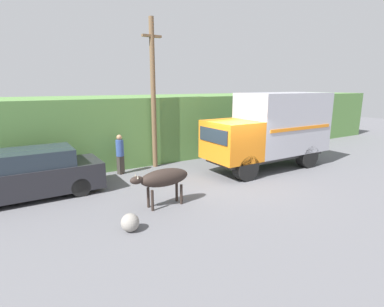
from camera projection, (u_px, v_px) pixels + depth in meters
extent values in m
plane|color=slate|center=(237.00, 181.00, 12.20)|extent=(60.00, 60.00, 0.00)
cube|color=#568442|center=(164.00, 124.00, 17.28)|extent=(32.00, 5.00, 3.25)
cube|color=#2D2D2D|center=(267.00, 155.00, 14.01)|extent=(5.69, 1.76, 0.18)
cube|color=orange|center=(231.00, 140.00, 12.69)|extent=(1.86, 2.20, 1.65)
cube|color=#232D38|center=(213.00, 135.00, 12.14)|extent=(0.04, 1.87, 0.58)
cube|color=#ADADB7|center=(282.00, 123.00, 14.16)|extent=(4.33, 2.20, 2.77)
cube|color=orange|center=(302.00, 128.00, 13.26)|extent=(3.90, 0.03, 0.14)
cylinder|color=black|center=(245.00, 168.00, 12.25)|extent=(1.07, 0.48, 1.07)
cylinder|color=black|center=(307.00, 156.00, 14.24)|extent=(1.07, 0.48, 1.07)
ellipsoid|color=#2D231E|center=(165.00, 178.00, 9.52)|extent=(1.66, 0.57, 0.57)
ellipsoid|color=#2D231E|center=(137.00, 180.00, 9.02)|extent=(0.43, 0.25, 0.25)
cone|color=#B7AD93|center=(138.00, 177.00, 8.92)|extent=(0.06, 0.06, 0.11)
cone|color=#B7AD93|center=(135.00, 175.00, 9.08)|extent=(0.06, 0.06, 0.11)
cylinder|color=#2D231E|center=(152.00, 201.00, 9.26)|extent=(0.09, 0.09, 0.67)
cylinder|color=#2D231E|center=(148.00, 197.00, 9.52)|extent=(0.09, 0.09, 0.67)
cylinder|color=#2D231E|center=(181.00, 194.00, 9.79)|extent=(0.09, 0.09, 0.67)
cylinder|color=#2D231E|center=(177.00, 192.00, 10.06)|extent=(0.09, 0.09, 0.67)
cube|color=#232328|center=(31.00, 179.00, 10.39)|extent=(4.67, 1.90, 0.92)
cube|color=#232D38|center=(33.00, 158.00, 10.28)|extent=(2.57, 1.75, 0.57)
cylinder|color=black|center=(80.00, 187.00, 10.54)|extent=(0.66, 0.30, 0.66)
cube|color=#38332D|center=(121.00, 165.00, 13.16)|extent=(0.34, 0.29, 0.81)
cylinder|color=#334C8C|center=(120.00, 148.00, 12.99)|extent=(0.45, 0.45, 0.71)
sphere|color=#A87A56|center=(119.00, 137.00, 12.88)|extent=(0.23, 0.23, 0.23)
cylinder|color=brown|center=(153.00, 95.00, 13.71)|extent=(0.23, 0.23, 6.75)
cube|color=brown|center=(152.00, 36.00, 13.14)|extent=(0.90, 0.18, 0.10)
sphere|color=gray|center=(130.00, 222.00, 7.98)|extent=(0.49, 0.49, 0.49)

